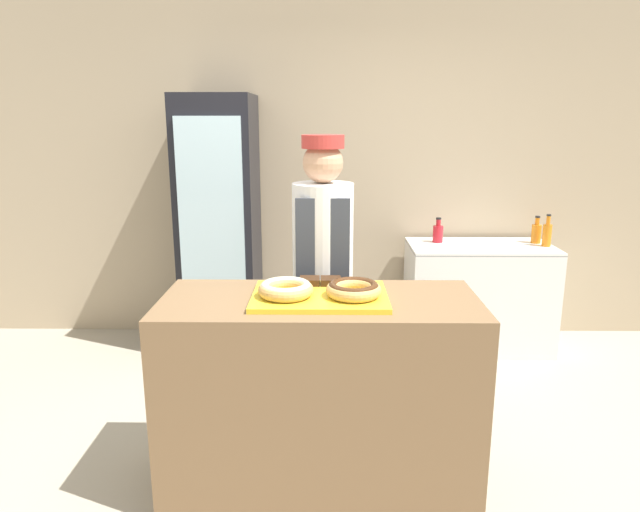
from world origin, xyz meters
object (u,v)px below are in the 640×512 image
(beverage_fridge, at_px, (220,226))
(bottle_orange_b, at_px, (536,233))
(brownie_back_right, at_px, (331,281))
(donut_chocolate_glaze, at_px, (354,289))
(brownie_back_left, at_px, (310,281))
(donut_light_glaze, at_px, (286,288))
(baker_person, at_px, (323,276))
(bottle_red, at_px, (438,233))
(serving_tray, at_px, (320,296))
(chest_freezer, at_px, (478,296))
(bottle_orange, at_px, (547,234))

(beverage_fridge, distance_m, bottle_orange_b, 2.45)
(brownie_back_right, bearing_deg, bottle_orange_b, 46.25)
(donut_chocolate_glaze, relative_size, brownie_back_left, 2.59)
(donut_light_glaze, height_order, bottle_orange_b, donut_light_glaze)
(donut_light_glaze, height_order, beverage_fridge, beverage_fridge)
(brownie_back_right, distance_m, baker_person, 0.45)
(bottle_orange_b, bearing_deg, donut_light_glaze, -134.03)
(bottle_orange_b, xyz_separation_m, bottle_red, (-0.76, 0.02, -0.01))
(bottle_orange_b, bearing_deg, baker_person, -143.01)
(serving_tray, relative_size, baker_person, 0.37)
(brownie_back_left, height_order, bottle_red, bottle_red)
(baker_person, relative_size, bottle_red, 8.63)
(donut_light_glaze, xyz_separation_m, bottle_red, (1.06, 1.90, -0.12))
(brownie_back_left, bearing_deg, chest_freezer, 51.61)
(bottle_orange, xyz_separation_m, bottle_red, (-0.80, 0.13, -0.02))
(bottle_orange, bearing_deg, bottle_orange_b, 108.94)
(brownie_back_left, height_order, baker_person, baker_person)
(brownie_back_right, xyz_separation_m, bottle_red, (0.85, 1.70, -0.10))
(donut_chocolate_glaze, bearing_deg, brownie_back_right, 117.62)
(baker_person, xyz_separation_m, beverage_fridge, (-0.80, 1.16, 0.07))
(serving_tray, xyz_separation_m, beverage_fridge, (-0.79, 1.76, 0.00))
(donut_light_glaze, height_order, baker_person, baker_person)
(brownie_back_left, bearing_deg, brownie_back_right, 0.00)
(donut_light_glaze, xyz_separation_m, beverage_fridge, (-0.63, 1.80, -0.05))
(bottle_red, bearing_deg, chest_freezer, -17.05)
(brownie_back_right, height_order, bottle_orange, bottle_orange)
(serving_tray, distance_m, bottle_orange_b, 2.48)
(serving_tray, height_order, bottle_red, bottle_red)
(bottle_orange_b, bearing_deg, chest_freezer, -169.99)
(brownie_back_right, relative_size, bottle_orange_b, 0.46)
(brownie_back_right, height_order, bottle_orange_b, bottle_orange_b)
(chest_freezer, bearing_deg, bottle_red, 162.95)
(serving_tray, distance_m, bottle_red, 2.07)
(serving_tray, distance_m, bottle_orange, 2.43)
(donut_chocolate_glaze, distance_m, bottle_red, 2.05)
(donut_light_glaze, relative_size, chest_freezer, 0.23)
(beverage_fridge, bearing_deg, chest_freezer, 0.19)
(bottle_orange_b, bearing_deg, bottle_red, 178.57)
(donut_light_glaze, distance_m, bottle_orange_b, 2.62)
(baker_person, relative_size, bottle_orange, 6.90)
(serving_tray, bearing_deg, bottle_orange, 45.43)
(bottle_red, bearing_deg, donut_chocolate_glaze, -111.52)
(bottle_orange, bearing_deg, serving_tray, -134.57)
(brownie_back_left, relative_size, bottle_orange, 0.40)
(bottle_red, bearing_deg, serving_tray, -115.89)
(brownie_back_right, bearing_deg, brownie_back_left, 180.00)
(chest_freezer, xyz_separation_m, bottle_red, (-0.32, 0.10, 0.49))
(beverage_fridge, bearing_deg, bottle_orange_b, 1.99)
(serving_tray, xyz_separation_m, donut_chocolate_glaze, (0.15, -0.04, 0.05))
(baker_person, distance_m, bottle_orange_b, 2.07)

